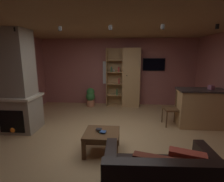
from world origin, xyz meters
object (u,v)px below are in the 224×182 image
Objects in this scene: bookshelf_cabinet at (129,78)px; dining_chair at (175,106)px; table_book_1 at (103,132)px; table_book_0 at (102,132)px; kitchen_bar_counter at (205,108)px; potted_floor_plant at (91,97)px; table_book_2 at (99,129)px; coffee_table at (102,136)px; wall_mounted_tv at (154,65)px; tissue_box at (211,87)px; stone_fireplace at (17,87)px.

dining_chair is (1.23, -1.72, -0.54)m from bookshelf_cabinet.
table_book_1 is at bearing -138.54° from dining_chair.
bookshelf_cabinet is 17.80× the size of table_book_0.
kitchen_bar_counter is 2.13× the size of potted_floor_plant.
potted_floor_plant reaches higher than table_book_2.
coffee_table is 2.34m from dining_chair.
potted_floor_plant is at bearing 155.09° from kitchen_bar_counter.
kitchen_bar_counter reaches higher than table_book_1.
wall_mounted_tv is (-0.31, 1.93, 1.02)m from dining_chair.
kitchen_bar_counter is at bearing -60.78° from wall_mounted_tv.
tissue_box is 0.15× the size of wall_mounted_tv.
table_book_2 is (-0.09, 0.06, 0.02)m from table_book_1.
bookshelf_cabinet reaches higher than table_book_2.
table_book_1 is at bearing -33.80° from table_book_2.
tissue_box is 1.18× the size of table_book_2.
kitchen_bar_counter is 14.54× the size of table_book_2.
table_book_2 is 0.13× the size of wall_mounted_tv.
stone_fireplace is 2.70m from potted_floor_plant.
kitchen_bar_counter is 2.48m from wall_mounted_tv.
tissue_box is 0.13× the size of dining_chair.
tissue_box is 3.93m from potted_floor_plant.
bookshelf_cabinet reaches higher than kitchen_bar_counter.
kitchen_bar_counter is 2.97m from coffee_table.
table_book_1 is (-2.54, -1.51, -0.07)m from kitchen_bar_counter.
stone_fireplace is 2.42m from table_book_2.
wall_mounted_tv is (-1.19, 1.96, 0.47)m from tissue_box.
wall_mounted_tv is (1.46, 3.44, 1.12)m from table_book_0.
tissue_box is 0.17× the size of potted_floor_plant.
bookshelf_cabinet reaches higher than dining_chair.
bookshelf_cabinet is 2.74m from tissue_box.
bookshelf_cabinet is 2.18m from dining_chair.
table_book_2 is at bearing -151.85° from tissue_box.
kitchen_bar_counter is 2.96m from table_book_0.
coffee_table is at bearing 123.25° from table_book_1.
dining_chair is (-0.88, 0.03, -0.55)m from tissue_box.
table_book_1 is (0.03, -0.05, 0.11)m from coffee_table.
table_book_2 is 0.11× the size of dining_chair.
kitchen_bar_counter is at bearing -41.05° from bookshelf_cabinet.
bookshelf_cabinet is at bearing 80.46° from table_book_0.
coffee_table is 5.61× the size of table_book_0.
wall_mounted_tv is at bearing 67.49° from table_book_1.
dining_chair is at bearing -30.51° from potted_floor_plant.
stone_fireplace reaches higher than table_book_1.
bookshelf_cabinet is 3.34m from table_book_0.
stone_fireplace reaches higher than table_book_2.
kitchen_bar_counter reaches higher than coffee_table.
table_book_2 is at bearing -100.92° from bookshelf_cabinet.
tissue_box is at bearing -1.89° from dining_chair.
coffee_table is 0.15m from table_book_2.
table_book_0 is (2.24, -0.87, -0.70)m from stone_fireplace.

